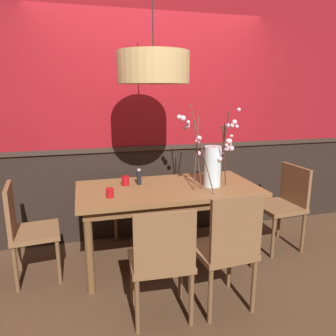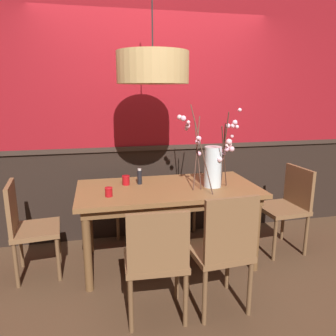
# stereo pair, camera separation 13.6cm
# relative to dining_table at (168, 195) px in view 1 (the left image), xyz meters

# --- Properties ---
(ground_plane) EXTENTS (24.00, 24.00, 0.00)m
(ground_plane) POSITION_rel_dining_table_xyz_m (0.00, 0.00, -0.69)
(ground_plane) COLOR #4C3321
(back_wall) EXTENTS (5.30, 0.14, 2.79)m
(back_wall) POSITION_rel_dining_table_xyz_m (0.00, 0.72, 0.70)
(back_wall) COLOR black
(back_wall) RESTS_ON ground
(dining_table) EXTENTS (1.72, 0.88, 0.78)m
(dining_table) POSITION_rel_dining_table_xyz_m (0.00, 0.00, 0.00)
(dining_table) COLOR brown
(dining_table) RESTS_ON ground
(chair_far_side_right) EXTENTS (0.41, 0.41, 0.95)m
(chair_far_side_right) POSITION_rel_dining_table_xyz_m (0.28, 0.84, -0.16)
(chair_far_side_right) COLOR brown
(chair_far_side_right) RESTS_ON ground
(chair_far_side_left) EXTENTS (0.43, 0.45, 0.87)m
(chair_far_side_left) POSITION_rel_dining_table_xyz_m (-0.31, 0.82, -0.20)
(chair_far_side_left) COLOR brown
(chair_far_side_left) RESTS_ON ground
(chair_near_side_right) EXTENTS (0.46, 0.46, 0.97)m
(chair_near_side_right) POSITION_rel_dining_table_xyz_m (0.24, -0.84, -0.15)
(chair_near_side_right) COLOR brown
(chair_near_side_right) RESTS_ON ground
(chair_near_side_left) EXTENTS (0.47, 0.42, 0.90)m
(chair_near_side_left) POSITION_rel_dining_table_xyz_m (-0.27, -0.84, -0.18)
(chair_near_side_left) COLOR brown
(chair_near_side_left) RESTS_ON ground
(chair_head_west_end) EXTENTS (0.45, 0.47, 0.90)m
(chair_head_west_end) POSITION_rel_dining_table_xyz_m (-1.30, 0.02, -0.19)
(chair_head_west_end) COLOR brown
(chair_head_west_end) RESTS_ON ground
(chair_head_east_end) EXTENTS (0.47, 0.48, 0.90)m
(chair_head_east_end) POSITION_rel_dining_table_xyz_m (1.29, -0.02, -0.18)
(chair_head_east_end) COLOR brown
(chair_head_east_end) RESTS_ON ground
(vase_with_blossoms) EXTENTS (0.56, 0.47, 0.78)m
(vase_with_blossoms) POSITION_rel_dining_table_xyz_m (0.42, -0.08, 0.31)
(vase_with_blossoms) COLOR silver
(vase_with_blossoms) RESTS_ON dining_table
(candle_holder_nearer_center) EXTENTS (0.07, 0.07, 0.08)m
(candle_holder_nearer_center) POSITION_rel_dining_table_xyz_m (-0.57, -0.18, 0.13)
(candle_holder_nearer_center) COLOR #9E0F14
(candle_holder_nearer_center) RESTS_ON dining_table
(candle_holder_nearer_edge) EXTENTS (0.08, 0.08, 0.09)m
(candle_holder_nearer_edge) POSITION_rel_dining_table_xyz_m (-0.39, 0.16, 0.13)
(candle_holder_nearer_edge) COLOR #9E0F14
(candle_holder_nearer_edge) RESTS_ON dining_table
(condiment_bottle) EXTENTS (0.05, 0.05, 0.16)m
(condiment_bottle) POSITION_rel_dining_table_xyz_m (-0.25, 0.16, 0.16)
(condiment_bottle) COLOR black
(condiment_bottle) RESTS_ON dining_table
(pendant_lamp) EXTENTS (0.62, 0.62, 1.05)m
(pendant_lamp) POSITION_rel_dining_table_xyz_m (-0.15, -0.07, 1.18)
(pendant_lamp) COLOR tan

